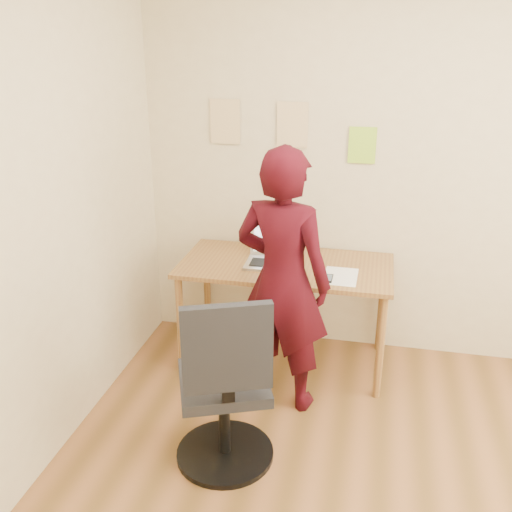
% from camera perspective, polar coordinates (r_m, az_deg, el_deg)
% --- Properties ---
extents(room, '(3.58, 3.58, 2.78)m').
position_cam_1_polar(room, '(2.24, 14.79, -0.71)').
color(room, brown).
rests_on(room, ground).
extents(desk, '(1.40, 0.70, 0.74)m').
position_cam_1_polar(desk, '(3.82, 2.98, -1.98)').
color(desk, olive).
rests_on(desk, ground).
extents(laptop, '(0.38, 0.34, 0.27)m').
position_cam_1_polar(laptop, '(3.79, 1.93, 0.15)').
color(laptop, '#B1B1B8').
rests_on(laptop, desk).
extents(paper_sheet, '(0.21, 0.30, 0.00)m').
position_cam_1_polar(paper_sheet, '(3.63, 8.46, -2.01)').
color(paper_sheet, white).
rests_on(paper_sheet, desk).
extents(phone, '(0.06, 0.12, 0.01)m').
position_cam_1_polar(phone, '(3.58, 7.17, -2.22)').
color(phone, black).
rests_on(phone, desk).
extents(wall_note_left, '(0.21, 0.00, 0.30)m').
position_cam_1_polar(wall_note_left, '(4.01, -3.12, 13.27)').
color(wall_note_left, '#E1BF86').
rests_on(wall_note_left, room).
extents(wall_note_mid, '(0.21, 0.00, 0.30)m').
position_cam_1_polar(wall_note_mid, '(3.91, 3.66, 12.97)').
color(wall_note_mid, '#E1BF86').
rests_on(wall_note_mid, room).
extents(wall_note_right, '(0.18, 0.00, 0.24)m').
position_cam_1_polar(wall_note_right, '(3.89, 10.57, 10.83)').
color(wall_note_right, '#A3DF32').
rests_on(wall_note_right, room).
extents(office_chair, '(0.59, 0.60, 1.02)m').
position_cam_1_polar(office_chair, '(3.01, -3.12, -13.73)').
color(office_chair, black).
rests_on(office_chair, ground).
extents(person, '(0.66, 0.52, 1.62)m').
position_cam_1_polar(person, '(3.35, 2.67, -2.56)').
color(person, '#34070E').
rests_on(person, ground).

